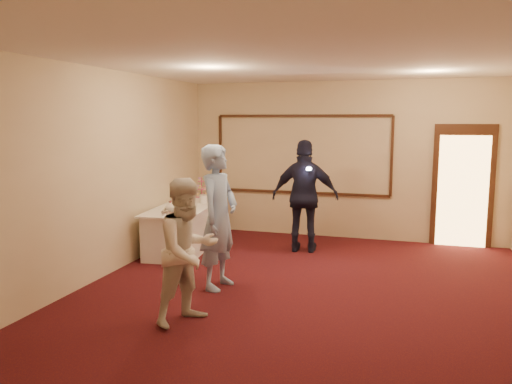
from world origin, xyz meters
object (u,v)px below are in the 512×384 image
(cupcake_stand, at_px, (202,189))
(guest, at_px, (305,196))
(tart, at_px, (188,208))
(plate_stack_a, at_px, (183,200))
(pavlova_tray, at_px, (175,208))
(plate_stack_b, at_px, (204,199))
(buffet_table, at_px, (187,226))
(woman, at_px, (188,251))
(man, at_px, (219,217))

(cupcake_stand, height_order, guest, guest)
(cupcake_stand, distance_m, tart, 1.42)
(plate_stack_a, relative_size, tart, 0.75)
(pavlova_tray, height_order, plate_stack_b, pavlova_tray)
(buffet_table, xyz_separation_m, tart, (0.21, -0.39, 0.41))
(cupcake_stand, distance_m, woman, 4.31)
(tart, xyz_separation_m, woman, (1.22, -2.64, 0.03))
(plate_stack_a, relative_size, guest, 0.10)
(plate_stack_b, relative_size, man, 0.09)
(plate_stack_a, bearing_deg, pavlova_tray, -73.62)
(pavlova_tray, relative_size, woman, 0.34)
(plate_stack_a, height_order, plate_stack_b, plate_stack_a)
(pavlova_tray, height_order, tart, pavlova_tray)
(plate_stack_b, height_order, man, man)
(man, xyz_separation_m, guest, (0.74, 2.20, -0.01))
(pavlova_tray, relative_size, plate_stack_a, 2.89)
(cupcake_stand, xyz_separation_m, plate_stack_a, (0.04, -0.95, -0.07))
(plate_stack_a, xyz_separation_m, tart, (0.29, -0.42, -0.06))
(cupcake_stand, xyz_separation_m, plate_stack_b, (0.34, -0.67, -0.07))
(pavlova_tray, height_order, woman, woman)
(pavlova_tray, distance_m, man, 1.61)
(plate_stack_b, relative_size, woman, 0.11)
(pavlova_tray, bearing_deg, plate_stack_a, 106.38)
(plate_stack_a, relative_size, woman, 0.12)
(buffet_table, bearing_deg, guest, 9.77)
(plate_stack_b, bearing_deg, tart, -90.06)
(man, bearing_deg, plate_stack_a, 44.35)
(guest, bearing_deg, tart, 15.99)
(pavlova_tray, bearing_deg, cupcake_stand, 98.88)
(buffet_table, distance_m, plate_stack_a, 0.47)
(plate_stack_b, xyz_separation_m, tart, (-0.00, -0.70, -0.05))
(plate_stack_a, bearing_deg, buffet_table, -18.07)
(plate_stack_a, height_order, man, man)
(buffet_table, xyz_separation_m, plate_stack_a, (-0.08, 0.03, 0.46))
(plate_stack_b, distance_m, tart, 0.71)
(cupcake_stand, height_order, man, man)
(pavlova_tray, distance_m, guest, 2.22)
(plate_stack_a, distance_m, tart, 0.52)
(plate_stack_a, bearing_deg, cupcake_stand, 92.44)
(plate_stack_b, bearing_deg, buffet_table, -124.58)
(buffet_table, bearing_deg, cupcake_stand, 97.14)
(buffet_table, distance_m, pavlova_tray, 0.90)
(buffet_table, relative_size, pavlova_tray, 4.32)
(buffet_table, bearing_deg, woman, -64.74)
(plate_stack_a, relative_size, man, 0.10)
(cupcake_stand, distance_m, guest, 2.28)
(pavlova_tray, xyz_separation_m, cupcake_stand, (-0.27, 1.74, 0.07))
(pavlova_tray, xyz_separation_m, man, (1.18, -1.08, 0.12))
(man, bearing_deg, woman, -167.97)
(pavlova_tray, bearing_deg, guest, 30.17)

